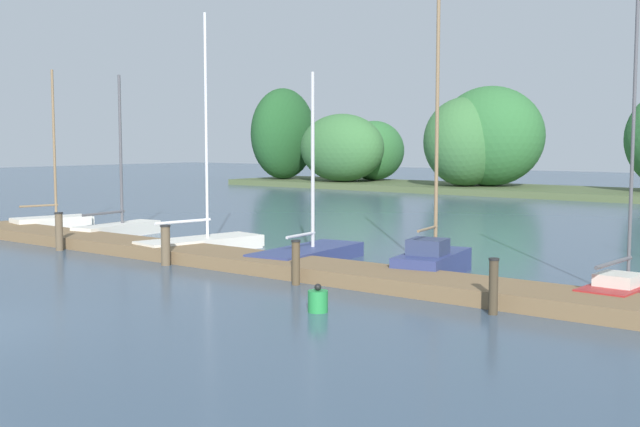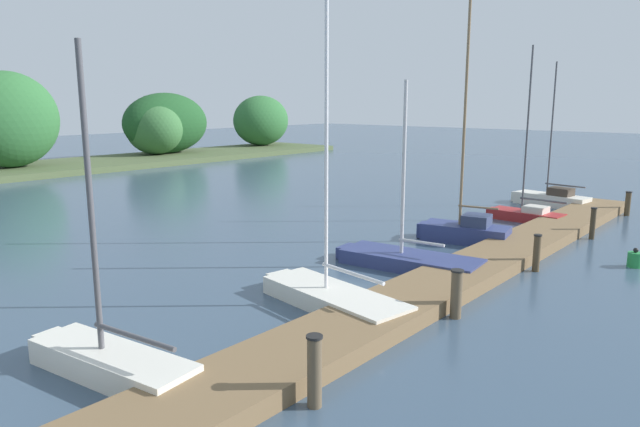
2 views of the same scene
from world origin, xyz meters
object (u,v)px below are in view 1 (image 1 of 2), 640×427
sailboat_3 (311,253)px  channel_buoy_1 (318,301)px  sailboat_1 (120,227)px  mooring_piling_2 (166,245)px  sailboat_4 (434,257)px  sailboat_5 (625,286)px  mooring_piling_3 (296,262)px  sailboat_0 (54,221)px  mooring_piling_4 (493,286)px  mooring_piling_1 (59,231)px  sailboat_2 (205,242)px

sailboat_3 → channel_buoy_1: size_ratio=9.28×
sailboat_1 → mooring_piling_2: 7.17m
mooring_piling_2 → sailboat_4: bearing=25.3°
sailboat_4 → sailboat_5: size_ratio=1.26×
sailboat_3 → mooring_piling_3: bearing=-152.9°
sailboat_0 → sailboat_5: sailboat_5 is taller
sailboat_4 → mooring_piling_2: (-6.48, -3.06, 0.09)m
mooring_piling_2 → channel_buoy_1: bearing=-16.6°
mooring_piling_3 → mooring_piling_4: mooring_piling_4 is taller
mooring_piling_1 → mooring_piling_4: mooring_piling_1 is taller
sailboat_0 → sailboat_4: (16.28, 0.05, 0.12)m
sailboat_2 → sailboat_0: bearing=96.2°
sailboat_2 → channel_buoy_1: bearing=-110.5°
channel_buoy_1 → mooring_piling_3: bearing=138.4°
sailboat_3 → sailboat_0: bearing=83.2°
sailboat_0 → sailboat_4: 16.28m
mooring_piling_3 → channel_buoy_1: mooring_piling_3 is taller
sailboat_4 → sailboat_5: (4.77, -0.27, -0.15)m
sailboat_2 → mooring_piling_3: bearing=-105.0°
sailboat_2 → sailboat_5: size_ratio=1.06×
sailboat_1 → sailboat_3: 8.96m
sailboat_4 → mooring_piling_1: size_ratio=7.24×
sailboat_5 → sailboat_3: bearing=91.7°
sailboat_2 → mooring_piling_2: (1.22, -2.57, 0.27)m
sailboat_1 → sailboat_2: size_ratio=0.79×
channel_buoy_1 → sailboat_0: bearing=163.1°
sailboat_0 → mooring_piling_3: size_ratio=5.67×
sailboat_4 → mooring_piling_1: (-11.28, -3.15, 0.13)m
sailboat_0 → mooring_piling_3: sailboat_0 is taller
sailboat_2 → sailboat_4: sailboat_4 is taller
sailboat_0 → sailboat_3: sailboat_0 is taller
mooring_piling_1 → sailboat_1: bearing=113.7°
sailboat_4 → mooring_piling_3: sailboat_4 is taller
sailboat_4 → mooring_piling_4: size_ratio=7.72×
sailboat_2 → mooring_piling_4: bearing=-94.7°
mooring_piling_3 → mooring_piling_4: size_ratio=0.96×
mooring_piling_1 → channel_buoy_1: bearing=-9.6°
sailboat_5 → channel_buoy_1: 6.53m
sailboat_3 → sailboat_1: bearing=80.9°
mooring_piling_4 → sailboat_5: bearing=61.8°
mooring_piling_4 → mooring_piling_1: bearing=179.8°
sailboat_0 → sailboat_1: 3.50m
sailboat_2 → mooring_piling_1: (-3.59, -2.65, 0.31)m
sailboat_2 → sailboat_4: size_ratio=0.84×
sailboat_0 → mooring_piling_2: sailboat_0 is taller
sailboat_3 → sailboat_5: bearing=-97.5°
sailboat_1 → sailboat_4: size_ratio=0.66×
sailboat_2 → sailboat_4: bearing=-77.1°
sailboat_2 → channel_buoy_1: sailboat_2 is taller
sailboat_3 → sailboat_5: 8.61m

